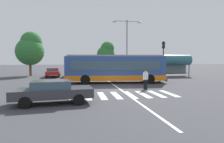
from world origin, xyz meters
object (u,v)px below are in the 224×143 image
Objects in this scene: foreground_sedan at (53,91)px; bus_stop_shelter at (176,60)px; parked_car_red at (53,72)px; parked_car_black at (107,71)px; parked_car_charcoal at (125,71)px; parked_car_champagne at (72,72)px; parked_car_silver at (90,71)px; city_transit_bus at (115,68)px; twin_arm_street_lamp at (127,42)px; background_tree_left at (30,49)px; pedestrian_crossing_street at (146,78)px; traffic_light_far_corner at (163,54)px; background_tree_right at (106,53)px.

foreground_sedan is 1.07× the size of bus_stop_shelter.
parked_car_red is at bearing 96.78° from foreground_sedan.
parked_car_black is (7.96, -0.34, 0.00)m from parked_car_red.
parked_car_black is 2.91m from parked_car_charcoal.
parked_car_silver is at bearing 14.45° from parked_car_champagne.
twin_arm_street_lamp is at bearing 63.35° from city_transit_bus.
city_transit_bus is 2.43× the size of parked_car_silver.
twin_arm_street_lamp is 1.16× the size of background_tree_left.
background_tree_left is at bearing 135.22° from city_transit_bus.
traffic_light_far_corner reaches higher than pedestrian_crossing_street.
twin_arm_street_lamp is (-4.49, 2.04, 1.68)m from traffic_light_far_corner.
parked_car_silver is at bearing 169.07° from bus_stop_shelter.
parked_car_red is at bearing -138.57° from background_tree_right.
city_transit_bus is at bearing -59.17° from parked_car_champagne.
twin_arm_street_lamp is at bearing -173.95° from bus_stop_shelter.
background_tree_left is at bearing -157.61° from background_tree_right.
foreground_sedan is (-7.14, -4.00, -0.20)m from pedestrian_crossing_street.
parked_car_charcoal is at bearing 63.69° from foreground_sedan.
city_transit_bus is 1.82× the size of background_tree_right.
bus_stop_shelter is at bearing -6.69° from parked_car_red.
parked_car_silver is at bearing 164.89° from parked_car_black.
parked_car_black is (-1.27, 13.24, -0.20)m from pedestrian_crossing_street.
pedestrian_crossing_street is 8.19m from foreground_sedan.
traffic_light_far_corner reaches higher than parked_car_black.
traffic_light_far_corner reaches higher than parked_car_charcoal.
city_transit_bus reaches higher than foreground_sedan.
parked_car_champagne is 13.21m from traffic_light_far_corner.
background_tree_left is (-18.52, 7.79, 0.94)m from traffic_light_far_corner.
twin_arm_street_lamp is (1.11, 10.59, 4.01)m from pedestrian_crossing_street.
pedestrian_crossing_street is 0.38× the size of parked_car_black.
background_tree_right is (-5.76, 13.04, 0.57)m from traffic_light_far_corner.
parked_car_charcoal is 8.66m from background_tree_right.
parked_car_silver is (-3.82, 13.93, -0.20)m from pedestrian_crossing_street.
background_tree_left reaches higher than city_transit_bus.
city_transit_bus is 16.13m from background_tree_left.
twin_arm_street_lamp is (4.92, -3.34, 4.22)m from parked_car_silver.
traffic_light_far_corner is (5.59, 8.54, 2.33)m from pedestrian_crossing_street.
pedestrian_crossing_street reaches higher than parked_car_charcoal.
foreground_sedan is at bearing -108.82° from parked_car_black.
traffic_light_far_corner is at bearing -21.26° from parked_car_champagne.
parked_car_silver is 0.92× the size of traffic_light_far_corner.
parked_car_red is 1.01× the size of parked_car_silver.
background_tree_left reaches higher than parked_car_red.
parked_car_black is 5.52m from twin_arm_street_lamp.
parked_car_champagne is (-6.48, 13.24, -0.20)m from pedestrian_crossing_street.
background_tree_left is (-11.66, 3.09, 3.47)m from parked_car_black.
parked_car_charcoal is 0.93× the size of traffic_light_far_corner.
background_tree_right is at bearing 96.59° from twin_arm_street_lamp.
parked_car_silver is at bearing 3.65° from parked_car_red.
parked_car_champagne is at bearing -127.14° from background_tree_right.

